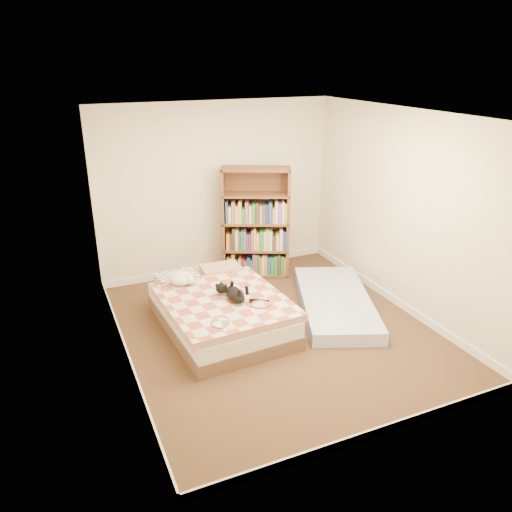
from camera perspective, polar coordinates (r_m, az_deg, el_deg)
name	(u,v)px	position (r m, az deg, el deg)	size (l,w,h in m)	color
room	(277,236)	(5.55, 2.43, 2.35)	(3.51, 4.01, 2.51)	#422F1C
bed	(220,310)	(6.04, -4.17, -6.13)	(1.42, 1.89, 0.49)	brown
bookshelf	(255,237)	(7.33, -0.12, 2.20)	(1.10, 0.71, 1.61)	#542C1C
floor_mattress	(335,302)	(6.57, 9.04, -5.23)	(0.86, 1.91, 0.17)	#7385C0
black_cat	(234,293)	(5.79, -2.49, -4.26)	(0.35, 0.69, 0.15)	black
white_dog	(182,278)	(6.21, -8.47, -2.52)	(0.32, 0.34, 0.15)	white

